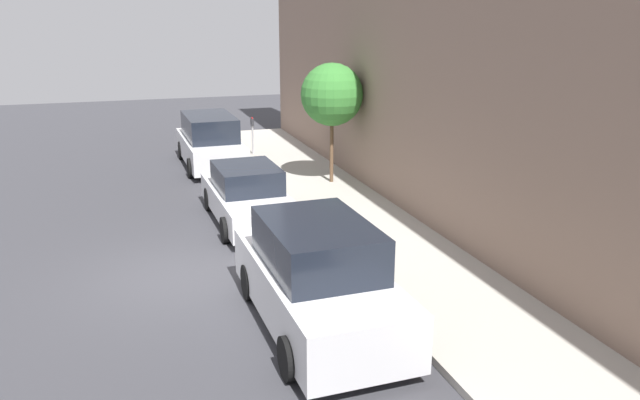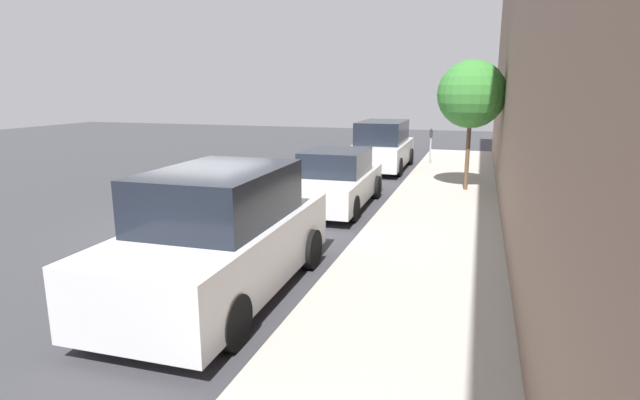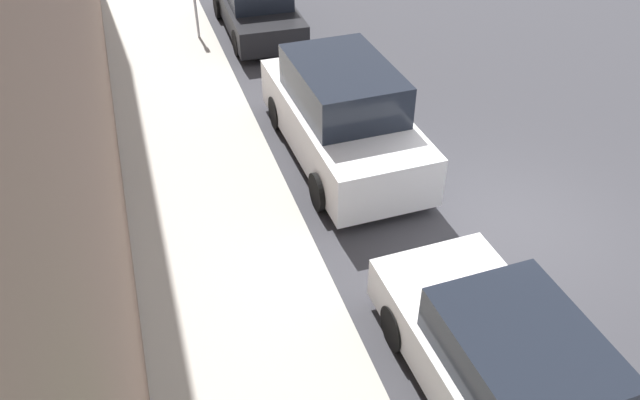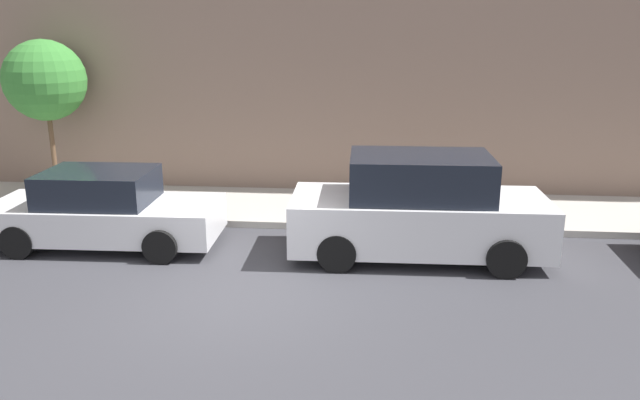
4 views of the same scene
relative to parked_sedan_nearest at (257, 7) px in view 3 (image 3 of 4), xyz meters
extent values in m
plane|color=#38383D|center=(-2.24, 9.76, -0.72)|extent=(60.00, 60.00, 0.00)
cube|color=#B2ADA3|center=(2.71, 9.76, -0.65)|extent=(2.90, 32.00, 0.15)
cube|color=black|center=(0.00, -0.03, -0.16)|extent=(1.92, 4.55, 0.68)
cylinder|color=black|center=(-0.85, 1.37, -0.38)|extent=(0.22, 0.69, 0.69)
cylinder|color=black|center=(0.85, 1.37, -0.38)|extent=(0.22, 0.69, 0.69)
cylinder|color=black|center=(-0.85, -1.42, -0.38)|extent=(0.22, 0.69, 0.69)
cylinder|color=black|center=(0.85, -1.42, -0.38)|extent=(0.22, 0.69, 0.69)
cube|color=silver|center=(-0.10, 6.72, -0.02)|extent=(2.07, 4.84, 0.96)
cube|color=black|center=(-0.10, 6.72, 0.86)|extent=(1.78, 2.64, 0.80)
cylinder|color=black|center=(-1.03, 8.21, -0.37)|extent=(0.22, 0.71, 0.71)
cylinder|color=black|center=(0.83, 8.21, -0.37)|extent=(0.22, 0.71, 0.71)
cylinder|color=black|center=(-1.03, 5.24, -0.37)|extent=(0.22, 0.71, 0.71)
cylinder|color=black|center=(0.83, 5.24, -0.37)|extent=(0.22, 0.71, 0.71)
cube|color=silver|center=(-0.07, 12.90, -0.16)|extent=(1.92, 4.55, 0.68)
cube|color=black|center=(-0.07, 13.00, 0.50)|extent=(1.64, 2.14, 0.64)
cylinder|color=black|center=(-0.92, 11.51, -0.40)|extent=(0.22, 0.65, 0.65)
cylinder|color=black|center=(0.78, 11.51, -0.40)|extent=(0.22, 0.65, 0.65)
cylinder|color=#ADADB2|center=(1.71, 0.20, 0.00)|extent=(0.07, 0.07, 1.14)
camera|label=1|loc=(-3.20, -2.95, 4.70)|focal=35.00mm
camera|label=2|loc=(3.57, 0.20, 2.42)|focal=28.00mm
camera|label=3|loc=(3.57, 16.67, 6.26)|focal=35.00mm
camera|label=4|loc=(-11.51, 7.54, 3.59)|focal=35.00mm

